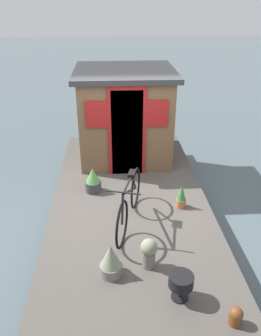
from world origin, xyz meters
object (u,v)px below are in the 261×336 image
potted_plant_succulent (181,196)px  houseboat_cabin (125,114)px  potted_plant_thyme (93,181)px  bicycle (129,203)px  potted_plant_basil (111,261)px  charcoal_grill (181,282)px  potted_plant_lavender (149,252)px  mooring_bollard (236,316)px

potted_plant_succulent → houseboat_cabin: bearing=21.6°
potted_plant_thyme → houseboat_cabin: bearing=-23.0°
houseboat_cabin → bicycle: size_ratio=1.22×
potted_plant_basil → charcoal_grill: potted_plant_basil is taller
bicycle → potted_plant_lavender: size_ratio=3.89×
houseboat_cabin → mooring_bollard: bearing=-167.3°
bicycle → potted_plant_thyme: bearing=30.8°
bicycle → potted_plant_basil: 1.13m
houseboat_cabin → potted_plant_succulent: 2.43m
potted_plant_succulent → mooring_bollard: 2.33m
houseboat_cabin → charcoal_grill: bearing=-173.4°
potted_plant_basil → charcoal_grill: bearing=-118.0°
potted_plant_basil → potted_plant_lavender: (0.12, -0.50, 0.02)m
potted_plant_succulent → potted_plant_lavender: size_ratio=1.00×
bicycle → potted_plant_succulent: (0.41, -0.90, -0.18)m
potted_plant_succulent → charcoal_grill: (-1.93, 0.38, 0.05)m
houseboat_cabin → bicycle: bearing=178.9°
potted_plant_lavender → potted_plant_thyme: bearing=22.2°
bicycle → mooring_bollard: 2.20m
potted_plant_basil → potted_plant_thyme: size_ratio=1.00×
potted_plant_basil → houseboat_cabin: bearing=-5.4°
potted_plant_basil → charcoal_grill: 0.93m
mooring_bollard → potted_plant_thyme: bearing=29.7°
potted_plant_lavender → mooring_bollard: 1.28m
potted_plant_basil → mooring_bollard: (-0.83, -1.36, -0.10)m
bicycle → potted_plant_basil: size_ratio=3.58×
charcoal_grill → mooring_bollard: size_ratio=1.50×
mooring_bollard → charcoal_grill: bearing=53.9°
houseboat_cabin → bicycle: houseboat_cabin is taller
potted_plant_lavender → mooring_bollard: bearing=-137.8°
charcoal_grill → mooring_bollard: (-0.39, -0.54, -0.14)m
potted_plant_thyme → potted_plant_lavender: potted_plant_thyme is taller
mooring_bollard → potted_plant_succulent: bearing=3.9°
houseboat_cabin → potted_plant_succulent: size_ratio=4.74×
houseboat_cabin → bicycle: 2.62m
houseboat_cabin → potted_plant_thyme: houseboat_cabin is taller
houseboat_cabin → potted_plant_thyme: size_ratio=4.39×
potted_plant_succulent → charcoal_grill: 1.97m
charcoal_grill → houseboat_cabin: bearing=6.6°
potted_plant_thyme → mooring_bollard: (-2.92, -1.67, -0.10)m
potted_plant_basil → mooring_bollard: 1.59m
houseboat_cabin → charcoal_grill: size_ratio=5.87×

